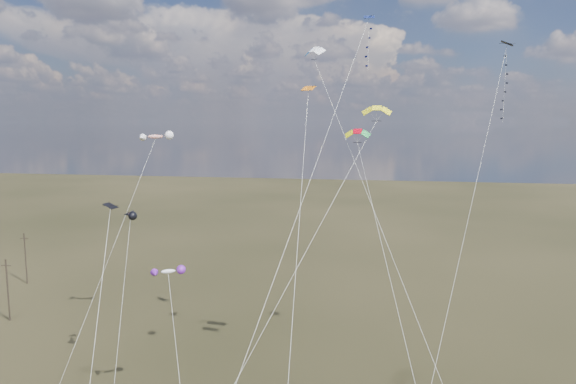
% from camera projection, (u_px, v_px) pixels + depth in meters
% --- Properties ---
extents(utility_pole_near, '(1.40, 0.20, 8.00)m').
position_uv_depth(utility_pole_near, '(8.00, 290.00, 64.59)').
color(utility_pole_near, black).
rests_on(utility_pole_near, ground).
extents(utility_pole_far, '(1.40, 0.20, 8.00)m').
position_uv_depth(utility_pole_far, '(26.00, 258.00, 79.63)').
color(utility_pole_far, black).
rests_on(utility_pole_far, ground).
extents(diamond_black_high, '(8.88, 15.98, 31.87)m').
position_uv_depth(diamond_black_high, '(501.00, 98.00, 43.55)').
color(diamond_black_high, black).
rests_on(diamond_black_high, ground).
extents(diamond_navy_tall, '(10.07, 26.55, 33.72)m').
position_uv_depth(diamond_navy_tall, '(356.00, 74.00, 40.39)').
color(diamond_navy_tall, '#0B184F').
rests_on(diamond_navy_tall, ground).
extents(diamond_black_mid, '(2.69, 11.10, 19.68)m').
position_uv_depth(diamond_black_mid, '(99.00, 304.00, 31.52)').
color(diamond_black_mid, black).
rests_on(diamond_black_mid, ground).
extents(diamond_orange_center, '(1.87, 22.50, 27.85)m').
position_uv_depth(diamond_orange_center, '(301.00, 198.00, 35.33)').
color(diamond_orange_center, '#D0670B').
rests_on(diamond_orange_center, ground).
extents(parafoil_yellow, '(14.13, 16.49, 26.84)m').
position_uv_depth(parafoil_yellow, '(376.00, 109.00, 44.44)').
color(parafoil_yellow, yellow).
rests_on(parafoil_yellow, ground).
extents(parafoil_blue_white, '(15.35, 19.02, 32.49)m').
position_uv_depth(parafoil_blue_white, '(315.00, 52.00, 48.87)').
color(parafoil_blue_white, blue).
rests_on(parafoil_blue_white, ground).
extents(parafoil_tricolor, '(7.99, 17.69, 24.76)m').
position_uv_depth(parafoil_tricolor, '(358.00, 133.00, 44.03)').
color(parafoil_tricolor, '#D8D80D').
rests_on(parafoil_tricolor, ground).
extents(novelty_orange_black, '(4.90, 14.01, 17.00)m').
position_uv_depth(novelty_orange_black, '(130.00, 216.00, 47.03)').
color(novelty_orange_black, '#DE4B0E').
rests_on(novelty_orange_black, ground).
extents(novelty_white_purple, '(6.22, 9.72, 13.24)m').
position_uv_depth(novelty_white_purple, '(168.00, 272.00, 42.05)').
color(novelty_white_purple, silver).
rests_on(novelty_white_purple, ground).
extents(novelty_redwhite_stripe, '(6.44, 14.33, 24.01)m').
position_uv_depth(novelty_redwhite_stripe, '(155.00, 137.00, 55.44)').
color(novelty_redwhite_stripe, red).
rests_on(novelty_redwhite_stripe, ground).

